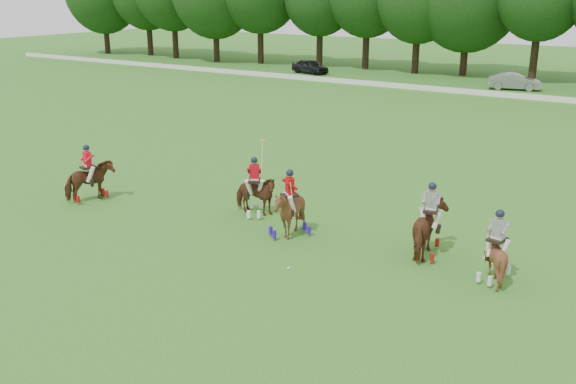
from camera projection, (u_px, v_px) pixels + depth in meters
The scene contains 10 objects.
ground at pixel (182, 260), 20.51m from camera, with size 180.00×180.00×0.00m, color #29651C.
boundary_rail at pixel (503, 95), 50.94m from camera, with size 120.00×0.10×0.44m, color white.
car_left at pixel (310, 66), 64.92m from camera, with size 1.67×4.16×1.42m, color black.
car_mid at pixel (515, 82), 54.53m from camera, with size 1.49×4.28×1.41m, color gray.
polo_red_a at pixel (89, 181), 26.00m from camera, with size 1.50×2.13×2.35m.
polo_red_b at pixel (255, 195), 24.38m from camera, with size 2.03×1.95×2.83m.
polo_red_c at pixel (290, 212), 22.24m from camera, with size 2.08×2.11×2.43m.
polo_stripe_a at pixel (429, 229), 20.62m from camera, with size 1.43×2.29×2.48m.
polo_stripe_b at pixel (496, 256), 18.89m from camera, with size 1.49×1.60×2.22m.
polo_ball at pixel (289, 268), 19.83m from camera, with size 0.09×0.09×0.09m, color white.
Camera 1 is at (13.03, -14.07, 8.33)m, focal length 40.00 mm.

